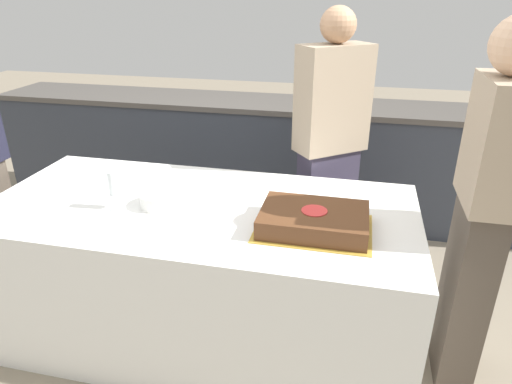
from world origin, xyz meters
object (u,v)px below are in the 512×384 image
at_px(wine_glass, 113,185).
at_px(plate_stack, 160,199).
at_px(person_seated_right, 483,212).
at_px(cake, 314,220).
at_px(person_cutting_cake, 329,150).

bearing_deg(wine_glass, plate_stack, 21.03).
relative_size(wine_glass, person_seated_right, 0.11).
height_order(cake, wine_glass, wine_glass).
bearing_deg(wine_glass, person_seated_right, 4.10).
bearing_deg(plate_stack, person_cutting_cake, 45.06).
xyz_separation_m(plate_stack, wine_glass, (-0.20, -0.08, 0.09)).
bearing_deg(person_seated_right, person_cutting_cake, -135.46).
bearing_deg(plate_stack, cake, -5.24).
bearing_deg(person_cutting_cake, wine_glass, 2.44).
distance_m(plate_stack, person_cutting_cake, 1.06).
bearing_deg(plate_stack, wine_glass, -158.97).
distance_m(plate_stack, wine_glass, 0.23).
relative_size(cake, wine_glass, 2.66).
distance_m(cake, wine_glass, 0.95).
height_order(cake, plate_stack, cake).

